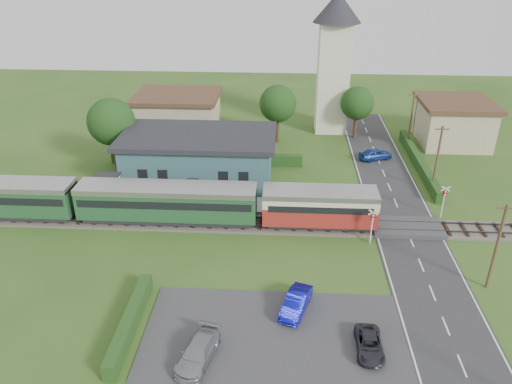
# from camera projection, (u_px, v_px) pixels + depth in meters

# --- Properties ---
(ground) EXTENTS (120.00, 120.00, 0.00)m
(ground) POSITION_uv_depth(u_px,v_px,m) (295.00, 238.00, 43.25)
(ground) COLOR #2D4C19
(railway_track) EXTENTS (76.00, 3.20, 0.49)m
(railway_track) POSITION_uv_depth(u_px,v_px,m) (294.00, 225.00, 44.98)
(railway_track) COLOR #4C443D
(railway_track) RESTS_ON ground
(road) EXTENTS (6.00, 70.00, 0.05)m
(road) POSITION_uv_depth(u_px,v_px,m) (411.00, 242.00, 42.72)
(road) COLOR #28282B
(road) RESTS_ON ground
(car_park) EXTENTS (17.00, 9.00, 0.08)m
(car_park) POSITION_uv_depth(u_px,v_px,m) (274.00, 335.00, 32.63)
(car_park) COLOR #333335
(car_park) RESTS_ON ground
(crossing_deck) EXTENTS (6.20, 3.40, 0.45)m
(crossing_deck) POSITION_uv_depth(u_px,v_px,m) (407.00, 228.00, 44.41)
(crossing_deck) COLOR #333335
(crossing_deck) RESTS_ON ground
(platform) EXTENTS (30.00, 3.00, 0.45)m
(platform) POSITION_uv_depth(u_px,v_px,m) (191.00, 204.00, 48.30)
(platform) COLOR gray
(platform) RESTS_ON ground
(equipment_hut) EXTENTS (2.30, 2.30, 2.55)m
(equipment_hut) POSITION_uv_depth(u_px,v_px,m) (108.00, 188.00, 48.03)
(equipment_hut) COLOR beige
(equipment_hut) RESTS_ON platform
(station_building) EXTENTS (16.00, 9.00, 5.30)m
(station_building) POSITION_uv_depth(u_px,v_px,m) (199.00, 158.00, 52.34)
(station_building) COLOR #3B6164
(station_building) RESTS_ON ground
(train) EXTENTS (43.20, 2.90, 3.40)m
(train) POSITION_uv_depth(u_px,v_px,m) (132.00, 201.00, 44.81)
(train) COLOR #232328
(train) RESTS_ON ground
(church_tower) EXTENTS (6.00, 6.00, 17.60)m
(church_tower) POSITION_uv_depth(u_px,v_px,m) (335.00, 53.00, 63.29)
(church_tower) COLOR beige
(church_tower) RESTS_ON ground
(house_west) EXTENTS (10.80, 8.80, 5.50)m
(house_west) POSITION_uv_depth(u_px,v_px,m) (178.00, 114.00, 65.02)
(house_west) COLOR tan
(house_west) RESTS_ON ground
(house_east) EXTENTS (8.80, 8.80, 5.50)m
(house_east) POSITION_uv_depth(u_px,v_px,m) (454.00, 122.00, 62.31)
(house_east) COLOR tan
(house_east) RESTS_ON ground
(hedge_carpark) EXTENTS (0.80, 9.00, 1.20)m
(hedge_carpark) POSITION_uv_depth(u_px,v_px,m) (130.00, 322.00, 32.87)
(hedge_carpark) COLOR #193814
(hedge_carpark) RESTS_ON ground
(hedge_roadside) EXTENTS (0.80, 18.00, 1.20)m
(hedge_roadside) POSITION_uv_depth(u_px,v_px,m) (419.00, 162.00, 56.48)
(hedge_roadside) COLOR #193814
(hedge_roadside) RESTS_ON ground
(hedge_station) EXTENTS (22.00, 0.80, 1.30)m
(hedge_station) POSITION_uv_depth(u_px,v_px,m) (206.00, 159.00, 57.28)
(hedge_station) COLOR #193814
(hedge_station) RESTS_ON ground
(tree_a) EXTENTS (5.20, 5.20, 8.00)m
(tree_a) POSITION_uv_depth(u_px,v_px,m) (111.00, 122.00, 54.32)
(tree_a) COLOR #332316
(tree_a) RESTS_ON ground
(tree_b) EXTENTS (4.60, 4.60, 7.34)m
(tree_b) POSITION_uv_depth(u_px,v_px,m) (278.00, 104.00, 61.56)
(tree_b) COLOR #332316
(tree_b) RESTS_ON ground
(tree_c) EXTENTS (4.20, 4.20, 6.78)m
(tree_c) POSITION_uv_depth(u_px,v_px,m) (357.00, 103.00, 62.98)
(tree_c) COLOR #332316
(tree_c) RESTS_ON ground
(utility_pole_b) EXTENTS (1.40, 0.22, 7.00)m
(utility_pole_b) POSITION_uv_depth(u_px,v_px,m) (497.00, 246.00, 35.53)
(utility_pole_b) COLOR #473321
(utility_pole_b) RESTS_ON ground
(utility_pole_c) EXTENTS (1.40, 0.22, 7.00)m
(utility_pole_c) POSITION_uv_depth(u_px,v_px,m) (437.00, 158.00, 49.77)
(utility_pole_c) COLOR #473321
(utility_pole_c) RESTS_ON ground
(utility_pole_d) EXTENTS (1.40, 0.22, 7.00)m
(utility_pole_d) POSITION_uv_depth(u_px,v_px,m) (411.00, 120.00, 60.46)
(utility_pole_d) COLOR #473321
(utility_pole_d) RESTS_ON ground
(crossing_signal_near) EXTENTS (0.84, 0.28, 3.28)m
(crossing_signal_near) POSITION_uv_depth(u_px,v_px,m) (372.00, 221.00, 41.59)
(crossing_signal_near) COLOR silver
(crossing_signal_near) RESTS_ON ground
(crossing_signal_far) EXTENTS (0.84, 0.28, 3.28)m
(crossing_signal_far) POSITION_uv_depth(u_px,v_px,m) (444.00, 197.00, 45.49)
(crossing_signal_far) COLOR silver
(crossing_signal_far) RESTS_ON ground
(streetlamp_west) EXTENTS (0.30, 0.30, 5.15)m
(streetlamp_west) POSITION_uv_depth(u_px,v_px,m) (113.00, 124.00, 60.83)
(streetlamp_west) COLOR #3F3F47
(streetlamp_west) RESTS_ON ground
(streetlamp_east) EXTENTS (0.30, 0.30, 5.15)m
(streetlamp_east) POSITION_uv_depth(u_px,v_px,m) (416.00, 112.00, 65.08)
(streetlamp_east) COLOR #3F3F47
(streetlamp_east) RESTS_ON ground
(car_on_road) EXTENTS (4.20, 2.86, 1.33)m
(car_on_road) POSITION_uv_depth(u_px,v_px,m) (376.00, 154.00, 58.34)
(car_on_road) COLOR navy
(car_on_road) RESTS_ON road
(car_park_blue) EXTENTS (2.51, 4.14, 1.29)m
(car_park_blue) POSITION_uv_depth(u_px,v_px,m) (296.00, 303.00, 34.47)
(car_park_blue) COLOR #090D9A
(car_park_blue) RESTS_ON car_park
(car_park_silver) EXTENTS (2.74, 4.59, 1.24)m
(car_park_silver) POSITION_uv_depth(u_px,v_px,m) (198.00, 352.00, 30.34)
(car_park_silver) COLOR gray
(car_park_silver) RESTS_ON car_park
(car_park_dark) EXTENTS (1.70, 3.55, 0.98)m
(car_park_dark) POSITION_uv_depth(u_px,v_px,m) (369.00, 344.00, 31.12)
(car_park_dark) COLOR #26262D
(car_park_dark) RESTS_ON car_park
(pedestrian_near) EXTENTS (0.70, 0.46, 1.88)m
(pedestrian_near) POSITION_uv_depth(u_px,v_px,m) (281.00, 197.00, 47.11)
(pedestrian_near) COLOR gray
(pedestrian_near) RESTS_ON platform
(pedestrian_far) EXTENTS (0.71, 0.85, 1.56)m
(pedestrian_far) POSITION_uv_depth(u_px,v_px,m) (139.00, 193.00, 48.24)
(pedestrian_far) COLOR gray
(pedestrian_far) RESTS_ON platform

